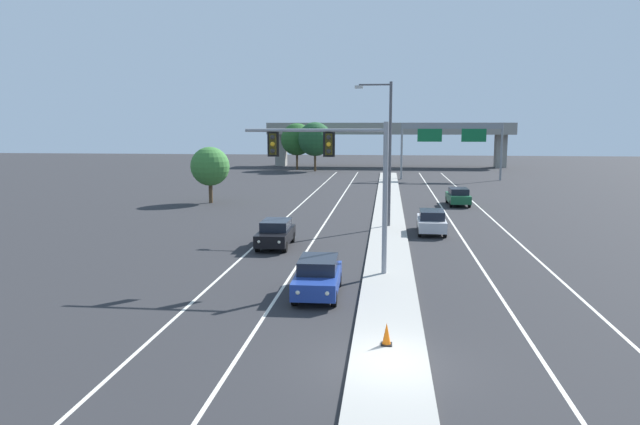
{
  "coord_description": "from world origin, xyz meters",
  "views": [
    {
      "loc": [
        -0.14,
        -17.24,
        7.17
      ],
      "look_at": [
        -3.2,
        9.74,
        3.2
      ],
      "focal_mm": 33.47,
      "sensor_mm": 36.0,
      "label": 1
    }
  ],
  "objects_px": {
    "car_oncoming_blue": "(318,276)",
    "car_oncoming_black": "(276,233)",
    "tree_far_left_a": "(297,139)",
    "tree_far_left_b": "(210,166)",
    "overhead_signal_mast": "(341,166)",
    "street_lamp_median": "(387,146)",
    "highway_sign_gantry": "(452,133)",
    "tree_far_left_c": "(315,139)",
    "car_receding_green": "(458,196)",
    "car_receding_silver": "(431,221)",
    "traffic_cone_median_nose": "(387,334)"
  },
  "relations": [
    {
      "from": "car_oncoming_blue",
      "to": "tree_far_left_b",
      "type": "relative_size",
      "value": 0.86
    },
    {
      "from": "street_lamp_median",
      "to": "traffic_cone_median_nose",
      "type": "height_order",
      "value": "street_lamp_median"
    },
    {
      "from": "car_oncoming_black",
      "to": "tree_far_left_c",
      "type": "distance_m",
      "value": 59.65
    },
    {
      "from": "car_receding_green",
      "to": "tree_far_left_c",
      "type": "distance_m",
      "value": 43.13
    },
    {
      "from": "tree_far_left_a",
      "to": "tree_far_left_b",
      "type": "distance_m",
      "value": 42.75
    },
    {
      "from": "traffic_cone_median_nose",
      "to": "tree_far_left_b",
      "type": "xyz_separation_m",
      "value": [
        -16.45,
        35.29,
        2.9
      ]
    },
    {
      "from": "overhead_signal_mast",
      "to": "traffic_cone_median_nose",
      "type": "distance_m",
      "value": 10.87
    },
    {
      "from": "car_oncoming_black",
      "to": "car_receding_silver",
      "type": "bearing_deg",
      "value": 30.35
    },
    {
      "from": "street_lamp_median",
      "to": "highway_sign_gantry",
      "type": "height_order",
      "value": "street_lamp_median"
    },
    {
      "from": "overhead_signal_mast",
      "to": "car_receding_green",
      "type": "bearing_deg",
      "value": 72.09
    },
    {
      "from": "overhead_signal_mast",
      "to": "tree_far_left_a",
      "type": "distance_m",
      "value": 69.61
    },
    {
      "from": "highway_sign_gantry",
      "to": "tree_far_left_c",
      "type": "height_order",
      "value": "tree_far_left_c"
    },
    {
      "from": "car_receding_green",
      "to": "overhead_signal_mast",
      "type": "bearing_deg",
      "value": -107.91
    },
    {
      "from": "traffic_cone_median_nose",
      "to": "highway_sign_gantry",
      "type": "height_order",
      "value": "highway_sign_gantry"
    },
    {
      "from": "street_lamp_median",
      "to": "highway_sign_gantry",
      "type": "xyz_separation_m",
      "value": [
        8.41,
        38.82,
        0.37
      ]
    },
    {
      "from": "car_oncoming_blue",
      "to": "street_lamp_median",
      "type": "bearing_deg",
      "value": 80.83
    },
    {
      "from": "street_lamp_median",
      "to": "car_oncoming_black",
      "type": "relative_size",
      "value": 2.23
    },
    {
      "from": "traffic_cone_median_nose",
      "to": "tree_far_left_b",
      "type": "bearing_deg",
      "value": 115.0
    },
    {
      "from": "street_lamp_median",
      "to": "car_receding_silver",
      "type": "bearing_deg",
      "value": -30.98
    },
    {
      "from": "street_lamp_median",
      "to": "tree_far_left_b",
      "type": "relative_size",
      "value": 1.91
    },
    {
      "from": "overhead_signal_mast",
      "to": "car_receding_silver",
      "type": "distance_m",
      "value": 13.78
    },
    {
      "from": "car_oncoming_blue",
      "to": "car_oncoming_black",
      "type": "relative_size",
      "value": 1.0
    },
    {
      "from": "street_lamp_median",
      "to": "tree_far_left_a",
      "type": "height_order",
      "value": "street_lamp_median"
    },
    {
      "from": "tree_far_left_b",
      "to": "overhead_signal_mast",
      "type": "bearing_deg",
      "value": -61.16
    },
    {
      "from": "car_oncoming_black",
      "to": "street_lamp_median",
      "type": "bearing_deg",
      "value": 48.89
    },
    {
      "from": "overhead_signal_mast",
      "to": "car_receding_silver",
      "type": "height_order",
      "value": "overhead_signal_mast"
    },
    {
      "from": "car_receding_silver",
      "to": "car_oncoming_blue",
      "type": "bearing_deg",
      "value": -110.73
    },
    {
      "from": "car_receding_green",
      "to": "traffic_cone_median_nose",
      "type": "xyz_separation_m",
      "value": [
        -6.35,
        -36.12,
        -0.31
      ]
    },
    {
      "from": "overhead_signal_mast",
      "to": "car_receding_green",
      "type": "relative_size",
      "value": 1.6
    },
    {
      "from": "overhead_signal_mast",
      "to": "tree_far_left_c",
      "type": "height_order",
      "value": "tree_far_left_c"
    },
    {
      "from": "car_oncoming_black",
      "to": "highway_sign_gantry",
      "type": "bearing_deg",
      "value": 72.14
    },
    {
      "from": "car_oncoming_black",
      "to": "traffic_cone_median_nose",
      "type": "bearing_deg",
      "value": -67.36
    },
    {
      "from": "overhead_signal_mast",
      "to": "tree_far_left_b",
      "type": "xyz_separation_m",
      "value": [
        -14.2,
        25.79,
        -1.88
      ]
    },
    {
      "from": "overhead_signal_mast",
      "to": "tree_far_left_b",
      "type": "relative_size",
      "value": 1.38
    },
    {
      "from": "car_oncoming_blue",
      "to": "car_oncoming_black",
      "type": "xyz_separation_m",
      "value": [
        -3.69,
        9.9,
        0.0
      ]
    },
    {
      "from": "tree_far_left_c",
      "to": "tree_far_left_a",
      "type": "relative_size",
      "value": 1.02
    },
    {
      "from": "tree_far_left_c",
      "to": "car_oncoming_blue",
      "type": "bearing_deg",
      "value": -82.96
    },
    {
      "from": "tree_far_left_b",
      "to": "car_receding_green",
      "type": "bearing_deg",
      "value": 2.09
    },
    {
      "from": "tree_far_left_b",
      "to": "traffic_cone_median_nose",
      "type": "bearing_deg",
      "value": -65.0
    },
    {
      "from": "car_oncoming_black",
      "to": "tree_far_left_a",
      "type": "height_order",
      "value": "tree_far_left_a"
    },
    {
      "from": "car_receding_green",
      "to": "traffic_cone_median_nose",
      "type": "relative_size",
      "value": 6.07
    },
    {
      "from": "overhead_signal_mast",
      "to": "street_lamp_median",
      "type": "xyz_separation_m",
      "value": [
        2.12,
        13.8,
        0.51
      ]
    },
    {
      "from": "highway_sign_gantry",
      "to": "tree_far_left_c",
      "type": "bearing_deg",
      "value": 146.56
    },
    {
      "from": "street_lamp_median",
      "to": "car_oncoming_blue",
      "type": "relative_size",
      "value": 2.22
    },
    {
      "from": "car_receding_silver",
      "to": "car_receding_green",
      "type": "distance_m",
      "value": 15.06
    },
    {
      "from": "car_receding_green",
      "to": "tree_far_left_a",
      "type": "height_order",
      "value": "tree_far_left_a"
    },
    {
      "from": "tree_far_left_b",
      "to": "tree_far_left_a",
      "type": "bearing_deg",
      "value": 87.77
    },
    {
      "from": "car_oncoming_blue",
      "to": "car_receding_silver",
      "type": "distance_m",
      "value": 16.56
    },
    {
      "from": "car_oncoming_blue",
      "to": "car_receding_silver",
      "type": "bearing_deg",
      "value": 69.27
    },
    {
      "from": "highway_sign_gantry",
      "to": "tree_far_left_c",
      "type": "distance_m",
      "value": 23.7
    }
  ]
}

